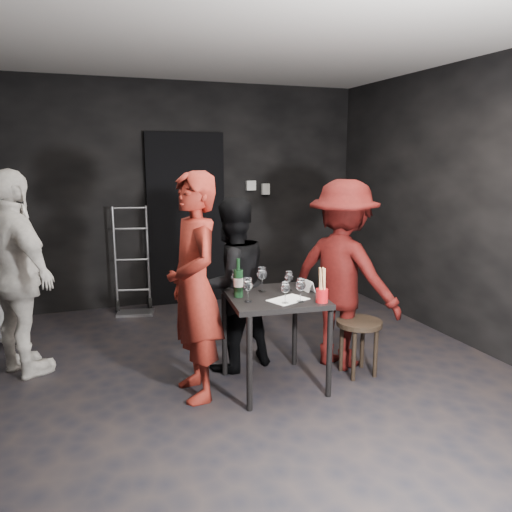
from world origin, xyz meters
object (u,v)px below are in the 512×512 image
object	(u,v)px
stool	(359,331)
server_red	(194,271)
hand_truck	(134,294)
man_maroon	(343,267)
breadstick_cup	(322,286)
tasting_table	(275,307)
wine_bottle	(238,282)
bystander_cream	(15,260)
woman_black	(231,285)

from	to	relation	value
stool	server_red	size ratio (longest dim) A/B	0.24
hand_truck	server_red	bearing A→B (deg)	-72.00
man_maroon	breadstick_cup	distance (m)	0.66
server_red	breadstick_cup	size ratio (longest dim) A/B	6.94
tasting_table	breadstick_cup	world-z (taller)	breadstick_cup
man_maroon	server_red	bearing A→B (deg)	66.37
wine_bottle	stool	bearing A→B (deg)	-5.26
bystander_cream	woman_black	bearing A→B (deg)	-137.77
woman_black	breadstick_cup	size ratio (longest dim) A/B	5.22
bystander_cream	breadstick_cup	world-z (taller)	bystander_cream
stool	bystander_cream	bearing A→B (deg)	159.97
hand_truck	wine_bottle	distance (m)	2.45
wine_bottle	bystander_cream	bearing A→B (deg)	151.78
bystander_cream	wine_bottle	world-z (taller)	bystander_cream
tasting_table	bystander_cream	bearing A→B (deg)	154.16
man_maroon	wine_bottle	distance (m)	1.00
stool	woman_black	distance (m)	1.14
server_red	man_maroon	bearing A→B (deg)	91.95
hand_truck	breadstick_cup	bearing A→B (deg)	-54.90
tasting_table	server_red	world-z (taller)	server_red
server_red	man_maroon	world-z (taller)	server_red
server_red	bystander_cream	world-z (taller)	bystander_cream
hand_truck	wine_bottle	world-z (taller)	hand_truck
tasting_table	bystander_cream	xyz separation A→B (m)	(-1.90, 0.92, 0.33)
stool	server_red	xyz separation A→B (m)	(-1.37, 0.10, 0.59)
hand_truck	tasting_table	bearing A→B (deg)	-57.76
hand_truck	stool	size ratio (longest dim) A/B	2.67
tasting_table	breadstick_cup	xyz separation A→B (m)	(0.26, -0.29, 0.23)
tasting_table	stool	bearing A→B (deg)	-3.31
tasting_table	server_red	distance (m)	0.70
tasting_table	bystander_cream	size ratio (longest dim) A/B	0.38
stool	woman_black	size ratio (longest dim) A/B	0.32
hand_truck	tasting_table	world-z (taller)	hand_truck
hand_truck	tasting_table	distance (m)	2.53
tasting_table	stool	size ratio (longest dim) A/B	1.60
wine_bottle	breadstick_cup	size ratio (longest dim) A/B	1.07
hand_truck	man_maroon	size ratio (longest dim) A/B	0.71
server_red	wine_bottle	bearing A→B (deg)	84.99
wine_bottle	tasting_table	bearing A→B (deg)	-10.33
tasting_table	woman_black	world-z (taller)	woman_black
man_maroon	bystander_cream	xyz separation A→B (m)	(-2.61, 0.73, 0.11)
stool	bystander_cream	distance (m)	2.88
hand_truck	breadstick_cup	distance (m)	2.93
breadstick_cup	server_red	bearing A→B (deg)	158.20
bystander_cream	wine_bottle	bearing A→B (deg)	-150.84
woman_black	man_maroon	bearing A→B (deg)	148.41
bystander_cream	wine_bottle	size ratio (longest dim) A/B	6.54
tasting_table	man_maroon	distance (m)	0.77
tasting_table	breadstick_cup	bearing A→B (deg)	-48.83
woman_black	breadstick_cup	distance (m)	0.90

